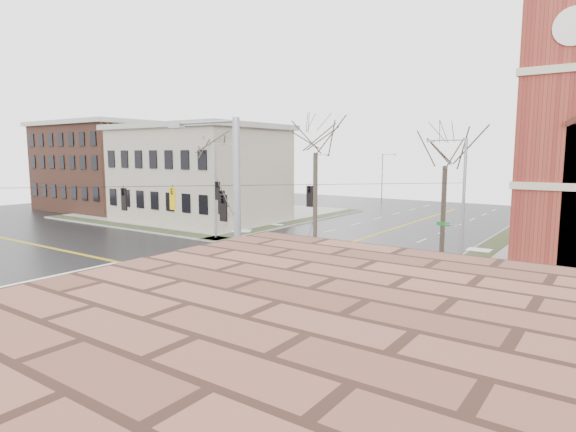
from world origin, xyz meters
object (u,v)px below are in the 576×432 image
Objects in this scene: signal_pole_se at (233,266)px; tree_nw_near at (316,146)px; signal_pole_nw at (216,188)px; streetlight_north_b at (383,177)px; signal_pole_ne at (461,201)px; streetlight_north_a at (315,184)px; cargo_van at (294,288)px; parked_car_a at (509,285)px; tree_ne at (445,159)px; tree_nw_far at (212,151)px.

signal_pole_se is 0.74× the size of tree_nw_near.
streetlight_north_b is (0.67, 36.50, -0.48)m from signal_pole_nw.
signal_pole_ne is at bearing -8.56° from tree_nw_near.
streetlight_north_a is 1.34× the size of cargo_van.
signal_pole_se is at bearing -62.87° from tree_nw_near.
streetlight_north_a is (-21.97, 16.50, -0.48)m from signal_pole_ne.
streetlight_north_b is 47.85m from parked_car_a.
tree_nw_near is (9.21, -34.58, 4.29)m from streetlight_north_b.
signal_pole_nw is 0.84× the size of tree_ne.
signal_pole_ne reaches higher than cargo_van.
tree_nw_far is at bearing 148.15° from cargo_van.
signal_pole_se is (0.00, -23.00, 0.00)m from signal_pole_ne.
streetlight_north_b is at bearing 121.05° from signal_pole_ne.
tree_ne is at bearing 126.70° from signal_pole_ne.
signal_pole_ne is at bearing -53.30° from tree_ne.
signal_pole_se is 1.12× the size of streetlight_north_b.
streetlight_north_a is (-21.97, 39.50, -0.48)m from signal_pole_se.
streetlight_north_a is 2.49× the size of parked_car_a.
tree_nw_near reaches higher than tree_ne.
tree_nw_far is (-25.42, 2.43, 3.46)m from signal_pole_ne.
signal_pole_se is 1.12× the size of streetlight_north_a.
signal_pole_ne and signal_pole_se have the same top height.
signal_pole_nw is 0.77× the size of tree_nw_far.
tree_ne is at bearing 86.35° from cargo_van.
cargo_van is 12.99m from parked_car_a.
signal_pole_nw reaches higher than cargo_van.
parked_car_a is at bearing -11.47° from tree_nw_far.
tree_ne is (-1.96, 25.64, 2.78)m from signal_pole_se.
signal_pole_ne reaches higher than parked_car_a.
parked_car_a is at bearing 54.78° from cargo_van.
signal_pole_nw is at bearing -91.05° from streetlight_north_b.
cargo_van is 1.86× the size of parked_car_a.
streetlight_north_b is (-21.97, 59.50, -0.48)m from signal_pole_se.
tree_nw_far reaches higher than streetlight_north_a.
signal_pole_se is 63.43m from streetlight_north_b.
cargo_van is at bearing -36.40° from signal_pole_nw.
signal_pole_ne is at bearing -36.90° from streetlight_north_a.
signal_pole_ne is 0.77× the size of tree_nw_far.
parked_car_a is 11.16m from tree_ne.
tree_nw_far is at bearing 177.71° from tree_nw_near.
tree_nw_near is (9.21, -14.58, 4.29)m from streetlight_north_a.
signal_pole_se is at bearing -85.62° from tree_ne.
signal_pole_ne is 0.74× the size of tree_nw_near.
tree_nw_near reaches higher than tree_nw_far.
signal_pole_ne is 1.12× the size of streetlight_north_b.
signal_pole_nw is 1.12× the size of streetlight_north_b.
cargo_van is 17.46m from tree_ne.
tree_nw_far is (-3.45, -34.07, 3.94)m from streetlight_north_b.
signal_pole_nw is at bearing -41.18° from tree_nw_far.
tree_nw_near reaches higher than signal_pole_se.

